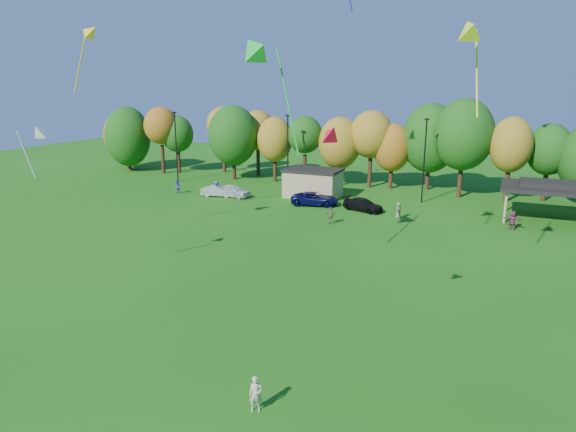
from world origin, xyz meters
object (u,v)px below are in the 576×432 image
at_px(kite_flyer, 256,394).
at_px(car_b, 218,191).
at_px(car_d, 363,205).
at_px(car_a, 233,191).
at_px(car_c, 315,199).

bearing_deg(kite_flyer, car_b, 96.59).
relative_size(kite_flyer, car_d, 0.35).
distance_m(kite_flyer, car_d, 34.33).
xyz_separation_m(car_a, car_c, (10.09, -0.13, -0.03)).
distance_m(car_c, car_d, 5.44).
bearing_deg(car_c, car_b, 79.69).
bearing_deg(car_c, car_d, -105.87).
bearing_deg(car_a, car_c, -83.92).
xyz_separation_m(kite_flyer, car_d, (-4.89, 33.98, -0.12)).
xyz_separation_m(car_b, car_d, (17.17, -0.06, -0.01)).
distance_m(car_b, car_c, 11.75).
bearing_deg(car_a, car_b, 112.03).
distance_m(kite_flyer, car_a, 40.07).
bearing_deg(car_d, kite_flyer, -153.45).
relative_size(car_c, car_d, 1.15).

